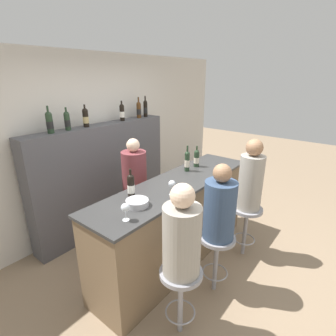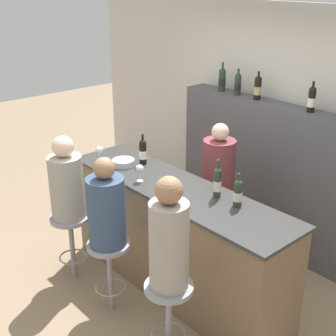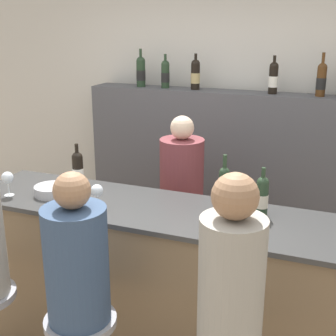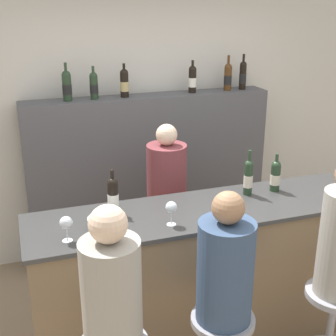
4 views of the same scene
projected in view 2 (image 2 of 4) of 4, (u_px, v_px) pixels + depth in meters
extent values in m
plane|color=#8C755B|center=(152.00, 299.00, 4.44)|extent=(16.00, 16.00, 0.00)
cube|color=beige|center=(284.00, 128.00, 5.10)|extent=(6.40, 0.05, 2.60)
cube|color=brown|center=(175.00, 240.00, 4.41)|extent=(2.44, 0.59, 1.06)
cube|color=#333333|center=(176.00, 188.00, 4.20)|extent=(2.48, 0.63, 0.03)
cube|color=#4C4C51|center=(268.00, 175.00, 5.15)|extent=(2.32, 0.28, 1.61)
cylinder|color=black|center=(143.00, 154.00, 4.66)|extent=(0.07, 0.07, 0.22)
cylinder|color=white|center=(143.00, 155.00, 4.67)|extent=(0.08, 0.08, 0.09)
sphere|color=black|center=(143.00, 143.00, 4.62)|extent=(0.07, 0.07, 0.07)
cylinder|color=black|center=(143.00, 138.00, 4.60)|extent=(0.02, 0.02, 0.08)
cylinder|color=#233823|center=(217.00, 184.00, 3.96)|extent=(0.06, 0.06, 0.23)
cylinder|color=beige|center=(217.00, 186.00, 3.97)|extent=(0.07, 0.07, 0.09)
sphere|color=#233823|center=(218.00, 172.00, 3.92)|extent=(0.06, 0.06, 0.06)
cylinder|color=#233823|center=(218.00, 165.00, 3.90)|extent=(0.02, 0.02, 0.10)
cylinder|color=#233823|center=(238.00, 195.00, 3.81)|extent=(0.07, 0.07, 0.20)
cylinder|color=beige|center=(238.00, 196.00, 3.82)|extent=(0.07, 0.07, 0.08)
sphere|color=#233823|center=(238.00, 184.00, 3.78)|extent=(0.07, 0.07, 0.07)
cylinder|color=#233823|center=(239.00, 178.00, 3.75)|extent=(0.02, 0.02, 0.08)
cylinder|color=#233823|center=(222.00, 82.00, 5.30)|extent=(0.08, 0.08, 0.22)
cylinder|color=black|center=(222.00, 82.00, 5.30)|extent=(0.08, 0.08, 0.09)
sphere|color=#233823|center=(223.00, 72.00, 5.26)|extent=(0.08, 0.08, 0.08)
cylinder|color=#233823|center=(223.00, 66.00, 5.23)|extent=(0.02, 0.02, 0.09)
cylinder|color=#233823|center=(238.00, 86.00, 5.14)|extent=(0.07, 0.07, 0.20)
cylinder|color=black|center=(238.00, 87.00, 5.15)|extent=(0.07, 0.07, 0.08)
sphere|color=#233823|center=(238.00, 77.00, 5.10)|extent=(0.07, 0.07, 0.07)
cylinder|color=#233823|center=(239.00, 72.00, 5.08)|extent=(0.02, 0.02, 0.07)
cylinder|color=black|center=(258.00, 90.00, 4.95)|extent=(0.08, 0.08, 0.21)
cylinder|color=tan|center=(258.00, 91.00, 4.96)|extent=(0.08, 0.08, 0.09)
sphere|color=black|center=(258.00, 79.00, 4.91)|extent=(0.08, 0.08, 0.08)
cylinder|color=black|center=(259.00, 75.00, 4.89)|extent=(0.02, 0.02, 0.07)
cylinder|color=black|center=(311.00, 101.00, 4.50)|extent=(0.07, 0.07, 0.22)
cylinder|color=white|center=(311.00, 102.00, 4.51)|extent=(0.07, 0.07, 0.09)
sphere|color=black|center=(313.00, 90.00, 4.46)|extent=(0.07, 0.07, 0.07)
cylinder|color=black|center=(313.00, 85.00, 4.44)|extent=(0.02, 0.02, 0.07)
cylinder|color=silver|center=(100.00, 161.00, 4.77)|extent=(0.06, 0.06, 0.00)
cylinder|color=silver|center=(100.00, 157.00, 4.75)|extent=(0.01, 0.01, 0.08)
sphere|color=silver|center=(99.00, 150.00, 4.72)|extent=(0.08, 0.08, 0.08)
cylinder|color=silver|center=(140.00, 181.00, 4.31)|extent=(0.06, 0.06, 0.00)
cylinder|color=silver|center=(140.00, 176.00, 4.30)|extent=(0.01, 0.01, 0.09)
sphere|color=silver|center=(140.00, 169.00, 4.27)|extent=(0.08, 0.08, 0.08)
cylinder|color=#B7B7BC|center=(123.00, 163.00, 4.65)|extent=(0.22, 0.22, 0.06)
cylinder|color=gray|center=(72.00, 248.00, 4.65)|extent=(0.05, 0.05, 0.65)
torus|color=gray|center=(73.00, 257.00, 4.69)|extent=(0.28, 0.28, 0.02)
cylinder|color=gray|center=(70.00, 218.00, 4.52)|extent=(0.38, 0.38, 0.04)
cylinder|color=gray|center=(67.00, 187.00, 4.39)|extent=(0.32, 0.32, 0.62)
sphere|color=beige|center=(63.00, 146.00, 4.24)|extent=(0.20, 0.20, 0.20)
cylinder|color=gray|center=(110.00, 278.00, 4.20)|extent=(0.05, 0.05, 0.65)
torus|color=gray|center=(111.00, 287.00, 4.24)|extent=(0.28, 0.28, 0.02)
cylinder|color=gray|center=(108.00, 245.00, 4.07)|extent=(0.38, 0.38, 0.04)
cylinder|color=#334766|center=(107.00, 212.00, 3.94)|extent=(0.32, 0.32, 0.62)
sphere|color=#936B4C|center=(104.00, 168.00, 3.79)|extent=(0.18, 0.18, 0.18)
cylinder|color=gray|center=(169.00, 324.00, 3.66)|extent=(0.05, 0.05, 0.65)
torus|color=gray|center=(169.00, 333.00, 3.69)|extent=(0.28, 0.28, 0.02)
cylinder|color=gray|center=(169.00, 287.00, 3.52)|extent=(0.38, 0.38, 0.04)
cylinder|color=gray|center=(169.00, 246.00, 3.38)|extent=(0.29, 0.29, 0.69)
sphere|color=#936B4C|center=(169.00, 190.00, 3.21)|extent=(0.20, 0.20, 0.20)
cylinder|color=brown|center=(217.00, 203.00, 4.80)|extent=(0.32, 0.32, 1.36)
sphere|color=beige|center=(220.00, 132.00, 4.50)|extent=(0.17, 0.17, 0.17)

